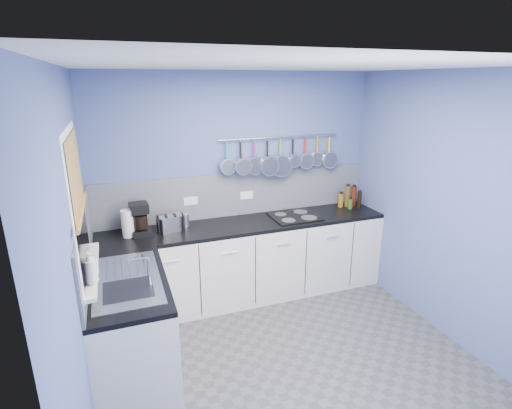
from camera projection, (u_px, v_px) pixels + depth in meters
floor at (290, 361)px, 3.54m from camera, size 3.20×3.00×0.02m
ceiling at (299, 64)px, 2.78m from camera, size 3.20×3.00×0.02m
wall_back at (237, 185)px, 4.51m from camera, size 3.20×0.02×2.50m
wall_front at (436, 343)px, 1.81m from camera, size 3.20×0.02×2.50m
wall_left at (76, 261)px, 2.63m from camera, size 0.02×3.00×2.50m
wall_right at (450, 209)px, 3.69m from camera, size 0.02×3.00×2.50m
backsplash_back at (238, 194)px, 4.52m from camera, size 3.20×0.02×0.50m
backsplash_left at (85, 241)px, 3.21m from camera, size 0.02×1.80×0.50m
cabinet_run_back at (246, 261)px, 4.48m from camera, size 3.20×0.60×0.86m
worktop_back at (246, 224)px, 4.35m from camera, size 3.20×0.60×0.04m
cabinet_run_left at (133, 330)px, 3.25m from camera, size 0.60×1.20×0.86m
worktop_left at (127, 282)px, 3.11m from camera, size 0.60×1.20×0.04m
window_frame at (78, 205)px, 2.82m from camera, size 0.01×1.00×1.10m
window_glass at (79, 205)px, 2.82m from camera, size 0.01×0.90×1.00m
bamboo_blind at (75, 174)px, 2.76m from camera, size 0.01×0.90×0.55m
window_sill at (91, 269)px, 2.98m from camera, size 0.10×0.98×0.03m
sink_unit at (127, 279)px, 3.11m from camera, size 0.50×0.95×0.01m
mixer_tap at (149, 271)px, 2.96m from camera, size 0.12×0.08×0.26m
socket_left at (191, 201)px, 4.34m from camera, size 0.15×0.01×0.09m
socket_right at (247, 195)px, 4.55m from camera, size 0.15×0.01×0.09m
pot_rail at (280, 137)px, 4.46m from camera, size 1.45×0.02×0.02m
soap_bottle_a at (90, 268)px, 2.71m from camera, size 0.09×0.09×0.24m
soap_bottle_b at (91, 263)px, 2.85m from camera, size 0.08×0.09×0.17m
paper_towel at (128, 223)px, 3.92m from camera, size 0.14×0.14×0.28m
coffee_maker at (140, 219)px, 3.96m from camera, size 0.20×0.22×0.33m
toaster at (171, 223)px, 4.09m from camera, size 0.29×0.22×0.16m
canister at (185, 220)px, 4.22m from camera, size 0.11×0.11×0.14m
hob at (295, 216)px, 4.52m from camera, size 0.53×0.47×0.01m
pan_0 at (227, 157)px, 4.30m from camera, size 0.18×0.09×0.37m
pan_1 at (241, 157)px, 4.35m from camera, size 0.19×0.13×0.38m
pan_2 at (254, 157)px, 4.41m from camera, size 0.21×0.08×0.40m
pan_3 at (267, 157)px, 4.46m from camera, size 0.23×0.12×0.42m
pan_4 at (280, 157)px, 4.52m from camera, size 0.26×0.09×0.45m
pan_5 at (293, 152)px, 4.56m from camera, size 0.16×0.10×0.35m
pan_6 at (305, 152)px, 4.61m from camera, size 0.19×0.09×0.38m
pan_7 at (317, 151)px, 4.66m from camera, size 0.17×0.06×0.36m
pan_8 at (329, 151)px, 4.72m from camera, size 0.21×0.08×0.40m
condiment_0 at (354, 196)px, 4.88m from camera, size 0.06×0.06×0.25m
condiment_1 at (347, 196)px, 4.87m from camera, size 0.06×0.06×0.26m
condiment_2 at (341, 200)px, 4.86m from camera, size 0.06×0.06×0.17m
condiment_3 at (359, 200)px, 4.80m from camera, size 0.05×0.05×0.21m
condiment_4 at (350, 204)px, 4.79m from camera, size 0.05×0.05×0.12m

